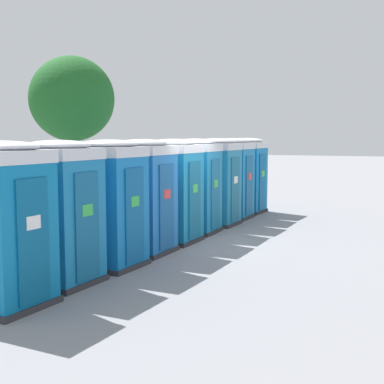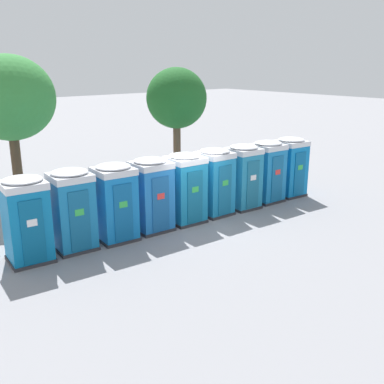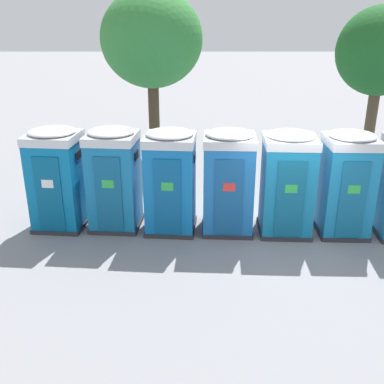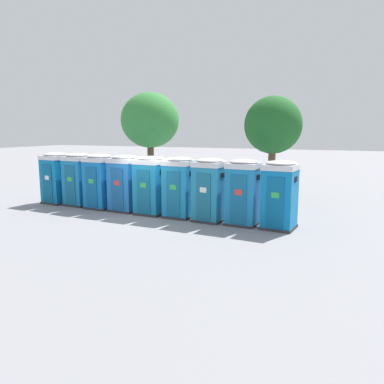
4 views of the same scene
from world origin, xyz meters
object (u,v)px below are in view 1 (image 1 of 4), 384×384
Objects in this scene: street_tree_1 at (72,100)px; portapotty_2 at (110,203)px; portapotty_7 at (232,178)px; portapotty_3 at (143,196)px; portapotty_5 at (195,185)px; portapotty_6 at (217,181)px; portapotty_8 at (246,175)px; portapotty_4 at (173,190)px; portapotty_0 at (4,224)px; portapotty_1 at (60,212)px.

portapotty_2 is at bearing -141.18° from street_tree_1.
portapotty_7 is 6.38m from street_tree_1.
portapotty_2 is at bearing 177.35° from portapotty_7.
portapotty_3 is 1.00× the size of portapotty_5.
street_tree_1 reaches higher than portapotty_6.
portapotty_5 is at bearing -2.41° from portapotty_2.
portapotty_8 is (4.19, -0.22, -0.00)m from portapotty_5.
portapotty_6 and portapotty_8 have the same top height.
portapotty_8 is at bearing -2.96° from portapotty_3.
portapotty_7 is 0.47× the size of street_tree_1.
portapotty_4 is at bearing 177.49° from portapotty_7.
street_tree_1 is at bearing 104.54° from portapotty_8.
portapotty_0 is 1.00× the size of portapotty_6.
portapotty_1 is 0.47× the size of street_tree_1.
portapotty_4 is (1.39, -0.11, 0.00)m from portapotty_3.
portapotty_5 and portapotty_7 have the same top height.
portapotty_2 is 1.00× the size of portapotty_3.
portapotty_4 and portapotty_6 have the same top height.
portapotty_7 is at bearing -2.98° from portapotty_0.
portapotty_5 and portapotty_8 have the same top height.
portapotty_2 is 6.99m from portapotty_7.
portapotty_0 is 11.19m from portapotty_8.
portapotty_3 and portapotty_5 have the same top height.
portapotty_0 and portapotty_2 have the same top height.
street_tree_1 is at bearing 54.33° from portapotty_4.
portapotty_6 is at bearing -3.33° from portapotty_0.
portapotty_1 and portapotty_2 have the same top height.
portapotty_7 is (4.19, -0.18, 0.00)m from portapotty_4.
portapotty_0 is 6.99m from portapotty_5.
portapotty_8 is at bearing -2.97° from portapotty_0.
portapotty_0 and portapotty_7 have the same top height.
portapotty_7 is 1.00× the size of portapotty_8.
street_tree_1 is at bearing 77.73° from portapotty_6.
portapotty_1 is 1.00× the size of portapotty_7.
portapotty_3 is at bearing 175.64° from portapotty_4.
portapotty_4 and portapotty_5 have the same top height.
street_tree_1 is (-1.53, 5.91, 2.58)m from portapotty_8.
portapotty_0 is 1.00× the size of portapotty_4.
portapotty_6 is (8.38, -0.49, 0.00)m from portapotty_0.
portapotty_3 is at bearing -4.24° from portapotty_1.
portapotty_6 is (1.39, -0.13, 0.00)m from portapotty_5.
portapotty_4 is 1.00× the size of portapotty_6.
portapotty_0 is at bearing 176.67° from portapotty_6.
portapotty_0 and portapotty_3 have the same top height.
portapotty_6 is 0.47× the size of street_tree_1.
portapotty_6 is 1.00× the size of portapotty_7.
portapotty_4 is 7.42m from street_tree_1.
portapotty_6 is 1.40m from portapotty_7.
portapotty_2 is at bearing 177.14° from portapotty_4.
portapotty_1 is at bearing 175.72° from portapotty_4.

